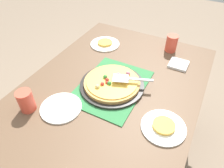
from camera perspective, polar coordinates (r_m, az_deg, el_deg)
The scene contains 14 objects.
ground_plane at distance 1.83m, azimuth 0.00°, elevation -18.26°, with size 8.00×8.00×0.00m, color #84705B.
dining_table at distance 1.31m, azimuth 0.00°, elevation -4.21°, with size 1.40×1.00×0.75m.
placemat at distance 1.23m, azimuth 0.00°, elevation -0.59°, with size 0.48×0.36×0.01m, color #2D753D.
pizza_pan at distance 1.22m, azimuth 0.00°, elevation -0.24°, with size 0.38×0.38×0.01m, color black.
pizza at distance 1.21m, azimuth 0.02°, elevation 0.49°, with size 0.33×0.33×0.05m.
plate_near_left at distance 1.06m, azimuth 13.95°, elevation -11.45°, with size 0.22×0.22×0.01m, color white.
plate_far_right at distance 1.61m, azimuth -1.94°, elevation 10.92°, with size 0.22×0.22×0.01m, color white.
plate_side at distance 1.14m, azimuth -13.84°, elevation -6.34°, with size 0.22×0.22×0.01m, color white.
served_slice_left at distance 1.05m, azimuth 14.06°, elevation -11.02°, with size 0.11×0.11×0.02m, color gold.
served_slice_right at distance 1.61m, azimuth -1.95°, elevation 11.32°, with size 0.11×0.11×0.02m, color gold.
cup_near at distance 1.16m, azimuth -22.58°, elevation -4.31°, with size 0.08×0.08×0.12m, color #E04C38.
cup_corner at distance 1.57m, azimuth 16.05°, elevation 10.69°, with size 0.08×0.08×0.12m, color #E04C38.
pizza_server at distance 1.18m, azimuth 4.71°, elevation 1.43°, with size 0.12×0.23×0.01m.
napkin_stack at distance 1.46m, azimuth 17.84°, elevation 5.19°, with size 0.12×0.12×0.02m, color white.
Camera 1 is at (-0.80, -0.42, 1.59)m, focal length 33.22 mm.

